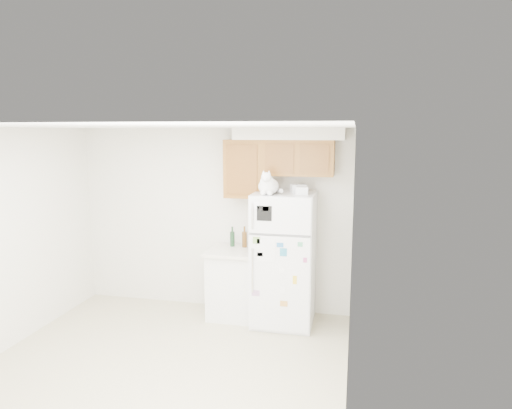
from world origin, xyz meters
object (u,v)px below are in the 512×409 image
(base_counter, at_px, (233,283))
(bottle_amber, at_px, (244,237))
(storage_box_back, at_px, (298,188))
(refrigerator, at_px, (284,259))
(storage_box_front, at_px, (302,191))
(bottle_green, at_px, (232,236))
(cat, at_px, (268,185))

(base_counter, bearing_deg, bottle_amber, 49.97)
(base_counter, relative_size, storage_box_back, 5.11)
(refrigerator, height_order, storage_box_front, storage_box_front)
(storage_box_back, relative_size, bottle_green, 0.67)
(storage_box_back, relative_size, storage_box_front, 1.20)
(base_counter, xyz_separation_m, storage_box_back, (0.85, 0.00, 1.29))
(bottle_green, xyz_separation_m, bottle_amber, (0.17, -0.01, 0.01))
(cat, bearing_deg, bottle_green, 143.88)
(base_counter, bearing_deg, storage_box_back, 0.22)
(storage_box_front, relative_size, bottle_amber, 0.53)
(refrigerator, bearing_deg, base_counter, 173.91)
(storage_box_back, height_order, storage_box_front, storage_box_back)
(storage_box_front, distance_m, bottle_amber, 1.09)
(base_counter, bearing_deg, cat, -26.68)
(cat, bearing_deg, refrigerator, 47.79)
(cat, bearing_deg, bottle_amber, 134.40)
(refrigerator, relative_size, bottle_green, 6.29)
(refrigerator, relative_size, bottle_amber, 5.97)
(bottle_amber, bearing_deg, base_counter, -130.03)
(base_counter, distance_m, storage_box_back, 1.54)
(storage_box_front, bearing_deg, refrigerator, 154.92)
(refrigerator, relative_size, cat, 3.89)
(storage_box_front, relative_size, bottle_green, 0.56)
(refrigerator, distance_m, base_counter, 0.79)
(base_counter, distance_m, bottle_green, 0.61)
(base_counter, distance_m, storage_box_front, 1.58)
(bottle_green, bearing_deg, base_counter, -72.27)
(cat, relative_size, storage_box_back, 2.43)
(refrigerator, height_order, storage_box_back, storage_box_back)
(base_counter, relative_size, storage_box_front, 6.13)
(storage_box_back, bearing_deg, storage_box_front, -89.56)
(refrigerator, relative_size, base_counter, 1.85)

